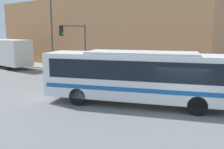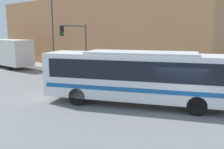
# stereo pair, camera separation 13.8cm
# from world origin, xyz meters

# --- Properties ---
(ground_plane) EXTENTS (120.00, 120.00, 0.00)m
(ground_plane) POSITION_xyz_m (0.00, 0.00, 0.00)
(ground_plane) COLOR slate
(sidewalk) EXTENTS (2.57, 70.00, 0.13)m
(sidewalk) POSITION_xyz_m (5.79, 20.00, 0.07)
(sidewalk) COLOR gray
(sidewalk) RESTS_ON ground_plane
(building_facade) EXTENTS (6.00, 30.66, 8.24)m
(building_facade) POSITION_xyz_m (10.07, 16.33, 4.12)
(building_facade) COLOR #B27A4C
(building_facade) RESTS_ON ground_plane
(city_bus) EXTENTS (6.81, 11.48, 3.18)m
(city_bus) POSITION_xyz_m (-0.30, 2.63, 1.85)
(city_bus) COLOR white
(city_bus) RESTS_ON ground_plane
(delivery_truck) EXTENTS (2.35, 8.28, 3.35)m
(delivery_truck) POSITION_xyz_m (2.50, 23.35, 1.80)
(delivery_truck) COLOR silver
(delivery_truck) RESTS_ON ground_plane
(fire_hydrant) EXTENTS (0.26, 0.35, 0.71)m
(fire_hydrant) POSITION_xyz_m (5.10, 5.48, 0.49)
(fire_hydrant) COLOR red
(fire_hydrant) RESTS_ON sidewalk
(traffic_light_pole) EXTENTS (3.28, 0.35, 4.83)m
(traffic_light_pole) POSITION_xyz_m (4.07, 12.80, 3.48)
(traffic_light_pole) COLOR #47474C
(traffic_light_pole) RESTS_ON sidewalk
(parking_meter) EXTENTS (0.14, 0.14, 1.41)m
(parking_meter) POSITION_xyz_m (5.10, 9.22, 1.08)
(parking_meter) COLOR #47474C
(parking_meter) RESTS_ON sidewalk
(street_lamp) EXTENTS (2.60, 0.28, 7.80)m
(street_lamp) POSITION_xyz_m (5.03, 18.22, 4.73)
(street_lamp) COLOR #47474C
(street_lamp) RESTS_ON sidewalk
(pedestrian_near_corner) EXTENTS (0.34, 0.34, 1.77)m
(pedestrian_near_corner) POSITION_xyz_m (5.92, 12.85, 1.04)
(pedestrian_near_corner) COLOR slate
(pedestrian_near_corner) RESTS_ON sidewalk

